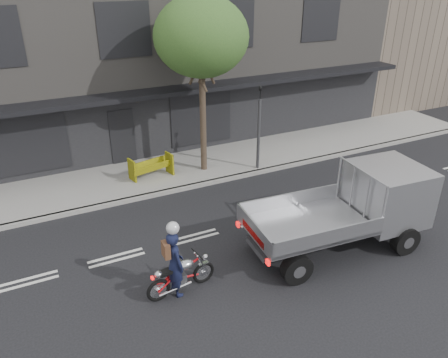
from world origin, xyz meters
TOP-DOWN VIEW (x-y plane):
  - ground at (0.00, 0.00)m, footprint 80.00×80.00m
  - sidewalk at (0.00, 4.70)m, footprint 32.00×3.20m
  - kerb at (0.00, 3.10)m, footprint 32.00×0.20m
  - building_main at (0.00, 11.30)m, footprint 26.00×10.00m
  - building_neighbour at (20.00, 11.30)m, footprint 14.00×10.00m
  - street_tree at (2.20, 4.20)m, footprint 3.40×3.40m
  - traffic_light_pole at (4.20, 3.35)m, footprint 0.12×0.12m
  - motorcycle at (-1.20, -2.13)m, footprint 1.93×0.56m
  - rider at (-1.35, -2.13)m, footprint 0.51×0.70m
  - flatbed_ute at (4.74, -2.42)m, footprint 5.47×2.57m
  - construction_barrier at (0.07, 4.17)m, footprint 1.72×1.00m

SIDE VIEW (x-z plane):
  - ground at x=0.00m, z-range 0.00..0.00m
  - sidewalk at x=0.00m, z-range 0.00..0.15m
  - kerb at x=0.00m, z-range 0.00..0.15m
  - motorcycle at x=-1.20m, z-range 0.01..1.01m
  - construction_barrier at x=0.07m, z-range 0.15..1.05m
  - rider at x=-1.35m, z-range 0.00..1.80m
  - flatbed_ute at x=4.74m, z-range 0.17..2.64m
  - traffic_light_pole at x=4.20m, z-range -0.10..3.40m
  - building_main at x=0.00m, z-range 0.00..8.00m
  - building_neighbour at x=20.00m, z-range 0.00..10.00m
  - street_tree at x=2.20m, z-range 1.90..8.65m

